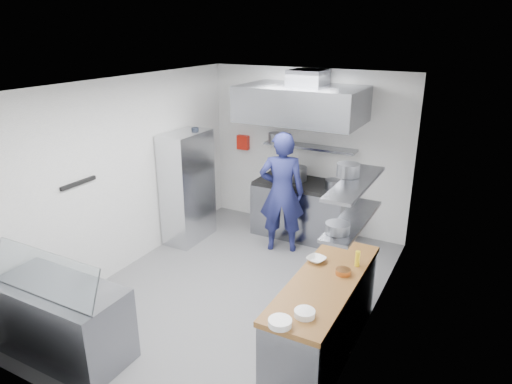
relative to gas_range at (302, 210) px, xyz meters
The scene contains 35 objects.
floor 2.15m from the gas_range, 92.73° to the right, with size 5.00×5.00×0.00m, color slate.
ceiling 3.15m from the gas_range, 92.73° to the right, with size 5.00×5.00×0.00m, color silver.
wall_back 1.04m from the gas_range, 104.04° to the left, with size 3.60×0.02×2.80m, color white.
wall_front 4.70m from the gas_range, 91.25° to the right, with size 3.60×0.02×2.80m, color white.
wall_left 2.99m from the gas_range, 132.14° to the right, with size 5.00×0.02×2.80m, color white.
wall_right 2.86m from the gas_range, 51.01° to the right, with size 5.00×0.02×2.80m, color white.
gas_range is the anchor object (origin of this frame).
cooktop 0.48m from the gas_range, ahead, with size 1.57×0.78×0.06m, color black.
stock_pot_left 0.79m from the gas_range, 155.40° to the left, with size 0.26×0.26×0.20m, color slate.
stock_pot_mid 0.64m from the gas_range, 159.33° to the left, with size 0.32×0.32×0.24m, color slate.
stock_pot_right 0.82m from the gas_range, ahead, with size 0.25×0.25×0.16m, color slate.
over_range_shelf 1.10m from the gas_range, 90.00° to the left, with size 1.60×0.30×0.04m, color gray.
shelf_pot_a 1.32m from the gas_range, 167.82° to the left, with size 0.25×0.25×0.18m, color slate.
extractor_hood 1.86m from the gas_range, 90.00° to the right, with size 1.90×1.15×0.55m, color gray.
hood_duct 2.23m from the gas_range, 90.00° to the left, with size 0.55×0.55×0.24m, color slate.
red_firebox 1.70m from the gas_range, 165.86° to the left, with size 0.22×0.10×0.26m, color red.
chef 0.86m from the gas_range, 97.06° to the right, with size 0.71×0.47×1.95m, color navy.
wire_rack 1.99m from the gas_range, 147.44° to the right, with size 0.50×0.90×1.85m, color silver.
rack_bin_a 1.99m from the gas_range, 146.25° to the right, with size 0.17×0.21×0.19m, color white.
rack_bin_b 2.02m from the gas_range, 152.80° to the right, with size 0.15×0.19×0.17m, color yellow.
rack_jar 2.24m from the gas_range, 152.42° to the right, with size 0.12×0.12×0.18m, color black.
knife_strip 3.70m from the gas_range, 122.01° to the right, with size 0.04×0.55×0.05m, color black.
prep_counter_base 3.03m from the gas_range, 62.93° to the right, with size 0.62×2.00×0.84m, color gray.
prep_counter_top 3.06m from the gas_range, 62.93° to the right, with size 0.65×2.04×0.06m, color brown.
plate_stack_a 3.90m from the gas_range, 70.54° to the right, with size 0.22×0.22×0.06m, color white.
plate_stack_b 3.74m from the gas_range, 67.26° to the right, with size 0.20×0.20×0.06m, color white.
copper_pan 2.97m from the gas_range, 59.00° to the right, with size 0.16×0.16×0.06m, color #D07D3A.
squeeze_bottle 2.82m from the gas_range, 54.84° to the right, with size 0.05×0.05×0.18m, color yellow.
mixing_bowl 2.69m from the gas_range, 64.23° to the right, with size 0.21×0.21×0.05m, color white.
wall_shelf_lower 3.04m from the gas_range, 57.31° to the right, with size 0.30×1.30×0.04m, color gray.
wall_shelf_upper 3.21m from the gas_range, 57.31° to the right, with size 0.30×1.30×0.04m, color gray.
shelf_pot_c 3.38m from the gas_range, 61.82° to the right, with size 0.24×0.24×0.10m, color slate.
shelf_pot_d 3.11m from the gas_range, 58.14° to the right, with size 0.24×0.24×0.14m, color slate.
display_case 4.25m from the gas_range, 105.02° to the right, with size 1.50×0.70×0.85m, color gray.
display_glass 4.40m from the gas_range, 104.61° to the right, with size 1.47×0.02×0.45m, color silver.
Camera 1 is at (2.82, -4.70, 3.44)m, focal length 32.00 mm.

